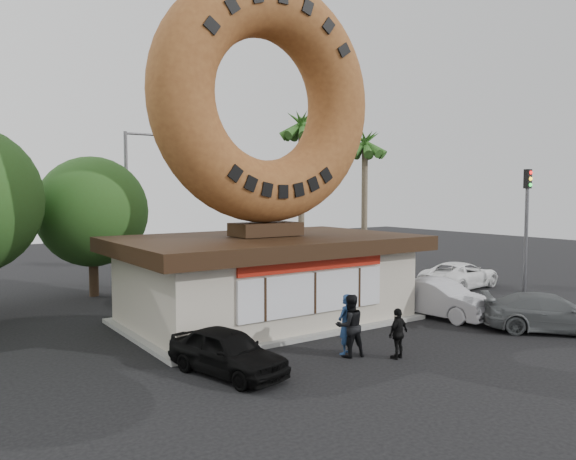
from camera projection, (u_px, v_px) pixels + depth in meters
The scene contains 15 objects.
ground at pixel (374, 359), 16.73m from camera, with size 90.00×90.00×0.00m, color black.
donut_shop at pixel (266, 275), 21.52m from camera, with size 11.20×7.20×3.80m.
giant_donut at pixel (265, 100), 21.06m from camera, with size 9.27×9.27×2.36m, color #995C2C.
tree_mid at pixel (92, 212), 26.48m from camera, with size 5.20×5.20×6.63m.
palm_near at pixel (301, 131), 31.89m from camera, with size 2.60×2.60×9.75m.
palm_far at pixel (365, 148), 32.71m from camera, with size 2.60×2.60×8.75m.
street_lamp at pixel (129, 201), 28.49m from camera, with size 2.11×0.20×8.00m.
traffic_signal at pixel (527, 214), 27.69m from camera, with size 0.30×0.38×6.07m.
person_left at pixel (346, 324), 17.18m from camera, with size 0.68×0.45×1.86m, color navy.
person_center at pixel (350, 326), 16.91m from camera, with size 0.92×0.72×1.90m, color black.
person_right at pixel (398, 333), 16.74m from camera, with size 0.89×0.37×1.52m, color black.
car_black at pixel (227, 351), 15.28m from camera, with size 1.51×3.74×1.28m, color black.
car_silver at pixel (438, 298), 22.28m from camera, with size 1.57×4.50×1.48m, color #A4A3A8.
car_grey at pixel (551, 313), 19.92m from camera, with size 1.89×4.64×1.35m, color #5D6162.
car_white at pixel (460, 275), 28.87m from camera, with size 2.26×4.90×1.36m, color white.
Camera 1 is at (-11.46, -12.04, 5.01)m, focal length 35.00 mm.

